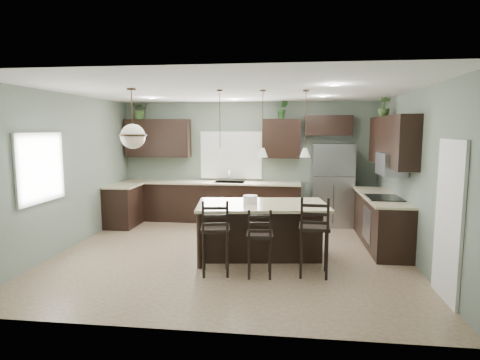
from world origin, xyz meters
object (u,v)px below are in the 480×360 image
(kitchen_island, at_px, (262,231))
(bar_stool_left, at_px, (215,237))
(serving_dish, at_px, (250,200))
(plant_back_left, at_px, (140,109))
(refrigerator, at_px, (332,185))
(bar_stool_center, at_px, (260,242))
(bar_stool_right, at_px, (314,236))

(kitchen_island, xyz_separation_m, bar_stool_left, (-0.64, -0.88, 0.11))
(kitchen_island, bearing_deg, bar_stool_left, -133.07)
(serving_dish, height_order, plant_back_left, plant_back_left)
(bar_stool_left, bearing_deg, kitchen_island, 43.52)
(kitchen_island, bearing_deg, refrigerator, 53.68)
(serving_dish, xyz_separation_m, bar_stool_center, (0.22, -0.87, -0.48))
(bar_stool_right, bearing_deg, plant_back_left, 141.05)
(bar_stool_center, distance_m, plant_back_left, 5.20)
(refrigerator, xyz_separation_m, plant_back_left, (-4.50, 0.17, 1.71))
(bar_stool_right, bearing_deg, refrigerator, 82.28)
(bar_stool_left, relative_size, plant_back_left, 2.48)
(refrigerator, bearing_deg, bar_stool_center, -111.98)
(refrigerator, xyz_separation_m, kitchen_island, (-1.41, -2.53, -0.46))
(bar_stool_left, xyz_separation_m, bar_stool_center, (0.66, -0.01, -0.06))
(bar_stool_right, bearing_deg, bar_stool_center, -167.62)
(bar_stool_right, distance_m, plant_back_left, 5.60)
(bar_stool_center, bearing_deg, bar_stool_left, 174.44)
(bar_stool_left, distance_m, bar_stool_right, 1.46)
(kitchen_island, height_order, bar_stool_left, bar_stool_left)
(bar_stool_right, bearing_deg, serving_dish, 146.79)
(refrigerator, relative_size, plant_back_left, 3.99)
(serving_dish, height_order, bar_stool_left, bar_stool_left)
(bar_stool_center, distance_m, bar_stool_right, 0.81)
(serving_dish, relative_size, plant_back_left, 0.52)
(kitchen_island, height_order, bar_stool_right, bar_stool_right)
(bar_stool_center, bearing_deg, serving_dish, 99.98)
(refrigerator, xyz_separation_m, bar_stool_left, (-2.04, -3.41, -0.35))
(refrigerator, xyz_separation_m, bar_stool_center, (-1.38, -3.42, -0.41))
(refrigerator, relative_size, bar_stool_right, 1.54)
(bar_stool_center, bearing_deg, kitchen_island, 87.16)
(bar_stool_left, height_order, bar_stool_center, bar_stool_left)
(kitchen_island, distance_m, serving_dish, 0.57)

